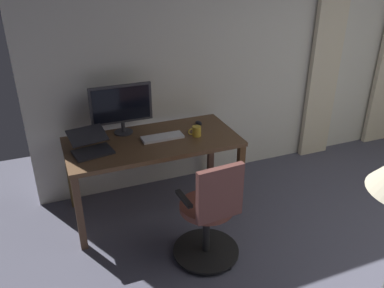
% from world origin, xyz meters
% --- Properties ---
extents(back_room_partition, '(5.89, 0.10, 2.78)m').
position_xyz_m(back_room_partition, '(0.00, -2.72, 1.39)').
color(back_room_partition, silver).
rests_on(back_room_partition, ground).
extents(curtain_right_panel, '(0.39, 0.06, 2.39)m').
position_xyz_m(curtain_right_panel, '(-0.37, -2.61, 1.19)').
color(curtain_right_panel, beige).
rests_on(curtain_right_panel, ground).
extents(desk, '(1.59, 0.76, 0.76)m').
position_xyz_m(desk, '(1.86, -2.19, 0.67)').
color(desk, brown).
rests_on(desk, ground).
extents(office_chair, '(0.56, 0.56, 0.95)m').
position_xyz_m(office_chair, '(1.66, -1.32, 0.44)').
color(office_chair, black).
rests_on(office_chair, ground).
extents(computer_monitor, '(0.58, 0.18, 0.47)m').
position_xyz_m(computer_monitor, '(2.07, -2.45, 1.03)').
color(computer_monitor, '#333338').
rests_on(computer_monitor, desk).
extents(computer_keyboard, '(0.39, 0.14, 0.02)m').
position_xyz_m(computer_keyboard, '(1.77, -2.18, 0.77)').
color(computer_keyboard, white).
rests_on(computer_keyboard, desk).
extents(laptop, '(0.38, 0.38, 0.17)m').
position_xyz_m(laptop, '(2.42, -2.16, 0.81)').
color(laptop, '#232328').
rests_on(laptop, desk).
extents(computer_mouse, '(0.06, 0.10, 0.04)m').
position_xyz_m(computer_mouse, '(1.33, -2.36, 0.77)').
color(computer_mouse, black).
rests_on(computer_mouse, desk).
extents(mug_coffee, '(0.13, 0.08, 0.10)m').
position_xyz_m(mug_coffee, '(1.45, -2.12, 0.80)').
color(mug_coffee, gold).
rests_on(mug_coffee, desk).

